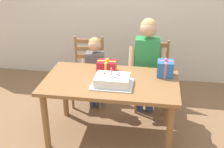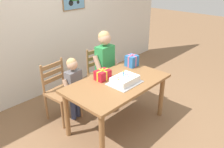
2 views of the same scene
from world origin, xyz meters
name	(u,v)px [view 1 (image 1 of 2)]	position (x,y,z in m)	size (l,w,h in m)	color
ground_plane	(111,135)	(0.00, 0.00, 0.00)	(20.00, 20.00, 0.00)	#846042
dining_table	(111,88)	(0.00, 0.00, 0.63)	(1.48, 0.85, 0.73)	olive
birthday_cake	(112,81)	(0.03, -0.11, 0.78)	(0.44, 0.34, 0.19)	silver
gift_box_red_large	(165,68)	(0.58, 0.21, 0.82)	(0.18, 0.17, 0.21)	#286BB7
gift_box_beside_cake	(107,67)	(-0.08, 0.21, 0.80)	(0.22, 0.16, 0.17)	red
chair_left	(88,71)	(-0.45, 0.77, 0.47)	(0.45, 0.45, 0.92)	#996B42
chair_right	(152,75)	(0.44, 0.77, 0.47)	(0.42, 0.42, 0.92)	#996B42
child_older	(147,58)	(0.37, 0.60, 0.78)	(0.47, 0.27, 1.28)	#38426B
child_younger	(95,67)	(-0.31, 0.60, 0.61)	(0.38, 0.22, 1.01)	#38426B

